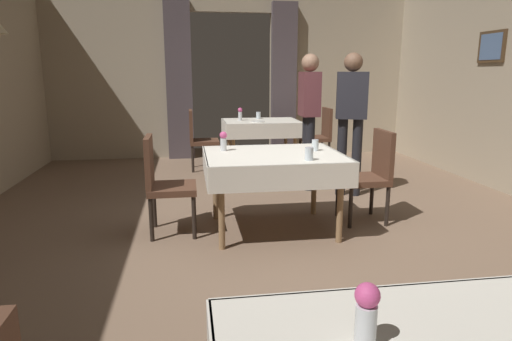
{
  "coord_description": "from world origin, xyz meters",
  "views": [
    {
      "loc": [
        -0.78,
        -3.77,
        1.5
      ],
      "look_at": [
        -0.18,
        0.18,
        0.6
      ],
      "focal_mm": 30.96,
      "sensor_mm": 36.0,
      "label": 1
    }
  ],
  "objects_px": {
    "glass_mid_b": "(309,154)",
    "chair_mid_right": "(371,172)",
    "dining_table_mid": "(273,162)",
    "glass_mid_c": "(315,145)",
    "plate_far_b": "(257,122)",
    "flower_vase_far": "(240,114)",
    "chair_far_left": "(199,137)",
    "glass_far_c": "(258,115)",
    "person_diner_standing_aside": "(351,112)",
    "chair_far_right": "(320,134)",
    "chair_mid_left": "(163,180)",
    "flower_vase_near": "(366,313)",
    "flower_vase_mid": "(223,140)",
    "person_waiter_by_doorway": "(309,110)",
    "dining_table_far": "(261,127)"
  },
  "relations": [
    {
      "from": "glass_mid_c",
      "to": "person_diner_standing_aside",
      "type": "bearing_deg",
      "value": 53.86
    },
    {
      "from": "chair_mid_right",
      "to": "chair_far_left",
      "type": "bearing_deg",
      "value": 121.23
    },
    {
      "from": "person_diner_standing_aside",
      "to": "glass_far_c",
      "type": "bearing_deg",
      "value": 111.54
    },
    {
      "from": "glass_mid_b",
      "to": "person_diner_standing_aside",
      "type": "height_order",
      "value": "person_diner_standing_aside"
    },
    {
      "from": "dining_table_mid",
      "to": "glass_mid_c",
      "type": "bearing_deg",
      "value": 10.92
    },
    {
      "from": "chair_mid_right",
      "to": "flower_vase_near",
      "type": "xyz_separation_m",
      "value": [
        -1.34,
        -3.08,
        0.34
      ]
    },
    {
      "from": "glass_mid_b",
      "to": "plate_far_b",
      "type": "distance_m",
      "value": 3.04
    },
    {
      "from": "chair_mid_right",
      "to": "flower_vase_mid",
      "type": "height_order",
      "value": "flower_vase_mid"
    },
    {
      "from": "flower_vase_far",
      "to": "chair_far_left",
      "type": "bearing_deg",
      "value": -173.44
    },
    {
      "from": "plate_far_b",
      "to": "person_waiter_by_doorway",
      "type": "distance_m",
      "value": 1.32
    },
    {
      "from": "chair_mid_left",
      "to": "dining_table_far",
      "type": "bearing_deg",
      "value": 63.86
    },
    {
      "from": "plate_far_b",
      "to": "person_waiter_by_doorway",
      "type": "height_order",
      "value": "person_waiter_by_doorway"
    },
    {
      "from": "dining_table_mid",
      "to": "flower_vase_far",
      "type": "height_order",
      "value": "flower_vase_far"
    },
    {
      "from": "glass_mid_b",
      "to": "flower_vase_mid",
      "type": "bearing_deg",
      "value": 140.02
    },
    {
      "from": "dining_table_far",
      "to": "dining_table_mid",
      "type": "bearing_deg",
      "value": -97.08
    },
    {
      "from": "chair_mid_left",
      "to": "flower_vase_mid",
      "type": "bearing_deg",
      "value": 15.71
    },
    {
      "from": "flower_vase_near",
      "to": "plate_far_b",
      "type": "height_order",
      "value": "flower_vase_near"
    },
    {
      "from": "dining_table_far",
      "to": "person_diner_standing_aside",
      "type": "relative_size",
      "value": 0.69
    },
    {
      "from": "chair_mid_right",
      "to": "plate_far_b",
      "type": "height_order",
      "value": "chair_mid_right"
    },
    {
      "from": "glass_mid_c",
      "to": "glass_far_c",
      "type": "distance_m",
      "value": 3.03
    },
    {
      "from": "dining_table_far",
      "to": "flower_vase_mid",
      "type": "bearing_deg",
      "value": -106.88
    },
    {
      "from": "chair_far_left",
      "to": "glass_far_c",
      "type": "relative_size",
      "value": 8.17
    },
    {
      "from": "glass_mid_b",
      "to": "chair_mid_right",
      "type": "bearing_deg",
      "value": 31.43
    },
    {
      "from": "flower_vase_mid",
      "to": "chair_far_left",
      "type": "bearing_deg",
      "value": 93.78
    },
    {
      "from": "chair_far_right",
      "to": "glass_mid_b",
      "type": "distance_m",
      "value": 3.48
    },
    {
      "from": "glass_far_c",
      "to": "flower_vase_far",
      "type": "bearing_deg",
      "value": -148.12
    },
    {
      "from": "glass_far_c",
      "to": "chair_far_right",
      "type": "bearing_deg",
      "value": -10.79
    },
    {
      "from": "chair_far_right",
      "to": "plate_far_b",
      "type": "bearing_deg",
      "value": -166.77
    },
    {
      "from": "chair_far_right",
      "to": "glass_mid_c",
      "type": "relative_size",
      "value": 8.45
    },
    {
      "from": "chair_mid_left",
      "to": "glass_far_c",
      "type": "height_order",
      "value": "chair_mid_left"
    },
    {
      "from": "chair_far_left",
      "to": "glass_far_c",
      "type": "xyz_separation_m",
      "value": [
        0.98,
        0.28,
        0.29
      ]
    },
    {
      "from": "flower_vase_far",
      "to": "plate_far_b",
      "type": "distance_m",
      "value": 0.35
    },
    {
      "from": "person_diner_standing_aside",
      "to": "person_waiter_by_doorway",
      "type": "bearing_deg",
      "value": 136.57
    },
    {
      "from": "flower_vase_near",
      "to": "flower_vase_far",
      "type": "relative_size",
      "value": 0.95
    },
    {
      "from": "glass_mid_c",
      "to": "plate_far_b",
      "type": "relative_size",
      "value": 0.51
    },
    {
      "from": "chair_far_left",
      "to": "plate_far_b",
      "type": "relative_size",
      "value": 4.29
    },
    {
      "from": "chair_far_right",
      "to": "flower_vase_near",
      "type": "height_order",
      "value": "flower_vase_near"
    },
    {
      "from": "chair_mid_left",
      "to": "person_waiter_by_doorway",
      "type": "height_order",
      "value": "person_waiter_by_doorway"
    },
    {
      "from": "glass_mid_b",
      "to": "plate_far_b",
      "type": "height_order",
      "value": "glass_mid_b"
    },
    {
      "from": "flower_vase_near",
      "to": "person_waiter_by_doorway",
      "type": "distance_m",
      "value": 4.56
    },
    {
      "from": "flower_vase_near",
      "to": "glass_mid_b",
      "type": "distance_m",
      "value": 2.66
    },
    {
      "from": "chair_mid_right",
      "to": "glass_mid_b",
      "type": "distance_m",
      "value": 0.96
    },
    {
      "from": "glass_mid_b",
      "to": "person_waiter_by_doorway",
      "type": "distance_m",
      "value": 1.91
    },
    {
      "from": "flower_vase_mid",
      "to": "glass_far_c",
      "type": "bearing_deg",
      "value": 74.51
    },
    {
      "from": "dining_table_far",
      "to": "person_waiter_by_doorway",
      "type": "bearing_deg",
      "value": -74.65
    },
    {
      "from": "flower_vase_mid",
      "to": "person_diner_standing_aside",
      "type": "bearing_deg",
      "value": 28.25
    },
    {
      "from": "chair_far_left",
      "to": "flower_vase_mid",
      "type": "bearing_deg",
      "value": -86.22
    },
    {
      "from": "dining_table_far",
      "to": "glass_far_c",
      "type": "distance_m",
      "value": 0.28
    },
    {
      "from": "flower_vase_mid",
      "to": "glass_far_c",
      "type": "xyz_separation_m",
      "value": [
        0.8,
        2.9,
        -0.04
      ]
    },
    {
      "from": "chair_mid_left",
      "to": "chair_far_right",
      "type": "height_order",
      "value": "same"
    }
  ]
}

